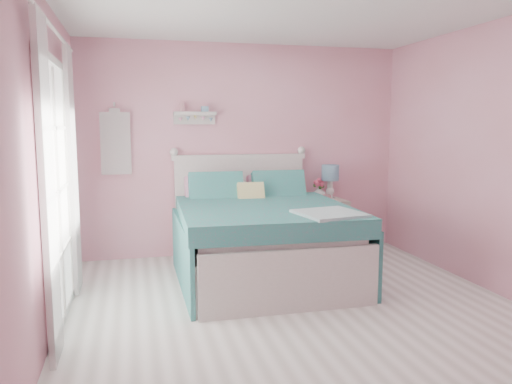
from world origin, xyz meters
name	(u,v)px	position (x,y,z in m)	size (l,w,h in m)	color
floor	(303,316)	(0.00, 0.00, 0.00)	(4.50, 4.50, 0.00)	beige
room_shell	(305,129)	(0.00, 0.00, 1.58)	(4.50, 4.50, 4.50)	pink
bed	(260,239)	(-0.07, 1.17, 0.42)	(1.76, 2.18, 1.25)	silver
nightstand	(326,225)	(1.01, 2.00, 0.34)	(0.47, 0.46, 0.67)	beige
table_lamp	(330,175)	(1.07, 2.05, 0.98)	(0.22, 0.22, 0.44)	white
vase	(319,192)	(0.93, 2.06, 0.76)	(0.17, 0.17, 0.17)	silver
teacup	(327,198)	(0.94, 1.83, 0.72)	(0.11, 0.11, 0.09)	#C38389
roses	(319,183)	(0.93, 2.05, 0.88)	(0.14, 0.11, 0.12)	#E34D71
wall_shelf	(194,115)	(-0.63, 2.19, 1.73)	(0.50, 0.15, 0.25)	silver
hanging_dress	(116,143)	(-1.55, 2.18, 1.40)	(0.34, 0.03, 0.72)	white
french_door	(57,193)	(-1.97, 0.40, 1.07)	(0.04, 1.32, 2.16)	silver
curtain_near	(48,191)	(-1.92, -0.34, 1.18)	(0.04, 0.40, 2.32)	white
curtain_far	(73,171)	(-1.92, 1.14, 1.18)	(0.04, 0.40, 2.32)	white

